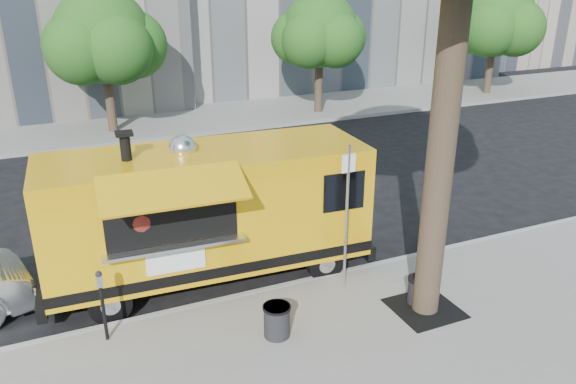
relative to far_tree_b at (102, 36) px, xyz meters
name	(u,v)px	position (x,y,z in m)	size (l,w,h in m)	color
ground	(245,275)	(1.00, -12.70, -3.83)	(120.00, 120.00, 0.00)	black
curb	(260,293)	(1.00, -13.63, -3.76)	(60.00, 0.14, 0.16)	#999993
far_sidewalk	(136,125)	(1.00, 0.80, -3.76)	(60.00, 5.00, 0.15)	gray
tree_well	(425,308)	(3.60, -15.50, -3.68)	(1.20, 1.20, 0.02)	black
far_tree_b	(102,36)	(0.00, 0.00, 0.00)	(3.60, 3.60, 5.50)	#33261C
far_tree_c	(320,30)	(9.00, -0.30, -0.12)	(3.24, 3.24, 5.21)	#33261C
far_tree_d	(496,18)	(19.00, -0.10, 0.06)	(3.78, 3.78, 5.64)	#33261C
sign_post	(347,211)	(2.55, -14.25, -1.98)	(0.28, 0.06, 3.00)	silver
parking_meter	(102,298)	(-2.00, -14.05, -2.85)	(0.11, 0.11, 1.33)	black
food_truck	(207,211)	(0.29, -12.53, -2.27)	(6.83, 3.28, 3.32)	#EBA90C
trash_bin_left	(419,289)	(3.60, -15.27, -3.40)	(0.44, 0.44, 0.53)	black
trash_bin_right	(277,320)	(0.73, -15.14, -3.37)	(0.49, 0.49, 0.59)	black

